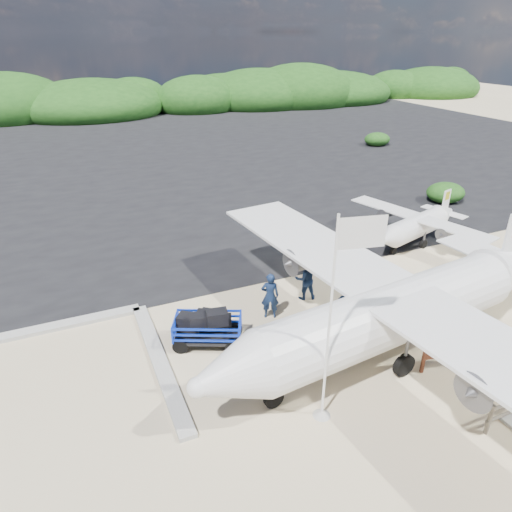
{
  "coord_description": "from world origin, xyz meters",
  "views": [
    {
      "loc": [
        -6.38,
        -10.76,
        9.86
      ],
      "look_at": [
        0.14,
        4.11,
        1.86
      ],
      "focal_mm": 32.0,
      "sensor_mm": 36.0,
      "label": 1
    }
  ],
  "objects_px": {
    "flagpole": "(322,415)",
    "signboard": "(443,369)",
    "baggage_cart": "(209,344)",
    "crew_a": "(270,296)",
    "crew_b": "(305,279)",
    "aircraft_large": "(317,164)",
    "crew_c": "(346,309)"
  },
  "relations": [
    {
      "from": "baggage_cart",
      "to": "signboard",
      "type": "xyz_separation_m",
      "value": [
        6.57,
        -4.33,
        0.0
      ]
    },
    {
      "from": "crew_a",
      "to": "crew_c",
      "type": "bearing_deg",
      "value": 161.67
    },
    {
      "from": "aircraft_large",
      "to": "signboard",
      "type": "bearing_deg",
      "value": 62.38
    },
    {
      "from": "crew_a",
      "to": "flagpole",
      "type": "bearing_deg",
      "value": 105.64
    },
    {
      "from": "crew_b",
      "to": "crew_c",
      "type": "bearing_deg",
      "value": 107.65
    },
    {
      "from": "crew_b",
      "to": "aircraft_large",
      "type": "height_order",
      "value": "aircraft_large"
    },
    {
      "from": "baggage_cart",
      "to": "crew_c",
      "type": "relative_size",
      "value": 1.33
    },
    {
      "from": "signboard",
      "to": "crew_b",
      "type": "relative_size",
      "value": 0.96
    },
    {
      "from": "signboard",
      "to": "aircraft_large",
      "type": "height_order",
      "value": "aircraft_large"
    },
    {
      "from": "flagpole",
      "to": "aircraft_large",
      "type": "xyz_separation_m",
      "value": [
        14.07,
        24.13,
        0.0
      ]
    },
    {
      "from": "flagpole",
      "to": "crew_b",
      "type": "distance_m",
      "value": 6.48
    },
    {
      "from": "baggage_cart",
      "to": "signboard",
      "type": "bearing_deg",
      "value": -8.44
    },
    {
      "from": "baggage_cart",
      "to": "aircraft_large",
      "type": "bearing_deg",
      "value": 75.81
    },
    {
      "from": "signboard",
      "to": "baggage_cart",
      "type": "bearing_deg",
      "value": 158.81
    },
    {
      "from": "baggage_cart",
      "to": "flagpole",
      "type": "xyz_separation_m",
      "value": [
        1.91,
        -4.47,
        0.0
      ]
    },
    {
      "from": "baggage_cart",
      "to": "flagpole",
      "type": "relative_size",
      "value": 0.41
    },
    {
      "from": "signboard",
      "to": "crew_c",
      "type": "distance_m",
      "value": 3.69
    },
    {
      "from": "crew_a",
      "to": "signboard",
      "type": "bearing_deg",
      "value": 152.0
    },
    {
      "from": "crew_a",
      "to": "crew_c",
      "type": "xyz_separation_m",
      "value": [
        2.09,
        -1.92,
        0.01
      ]
    },
    {
      "from": "flagpole",
      "to": "crew_c",
      "type": "height_order",
      "value": "flagpole"
    },
    {
      "from": "crew_a",
      "to": "crew_b",
      "type": "distance_m",
      "value": 2.01
    },
    {
      "from": "crew_a",
      "to": "crew_b",
      "type": "xyz_separation_m",
      "value": [
        1.9,
        0.66,
        -0.02
      ]
    },
    {
      "from": "crew_a",
      "to": "crew_c",
      "type": "distance_m",
      "value": 2.84
    },
    {
      "from": "crew_a",
      "to": "crew_b",
      "type": "height_order",
      "value": "crew_a"
    },
    {
      "from": "flagpole",
      "to": "signboard",
      "type": "distance_m",
      "value": 4.66
    },
    {
      "from": "baggage_cart",
      "to": "crew_a",
      "type": "relative_size",
      "value": 1.34
    },
    {
      "from": "aircraft_large",
      "to": "baggage_cart",
      "type": "bearing_deg",
      "value": 44.69
    },
    {
      "from": "aircraft_large",
      "to": "flagpole",
      "type": "bearing_deg",
      "value": 53.56
    },
    {
      "from": "crew_b",
      "to": "aircraft_large",
      "type": "xyz_separation_m",
      "value": [
        11.39,
        18.31,
        -0.91
      ]
    },
    {
      "from": "flagpole",
      "to": "crew_b",
      "type": "relative_size",
      "value": 3.38
    },
    {
      "from": "flagpole",
      "to": "crew_c",
      "type": "bearing_deg",
      "value": 48.37
    },
    {
      "from": "flagpole",
      "to": "crew_a",
      "type": "xyz_separation_m",
      "value": [
        0.79,
        5.16,
        0.93
      ]
    }
  ]
}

